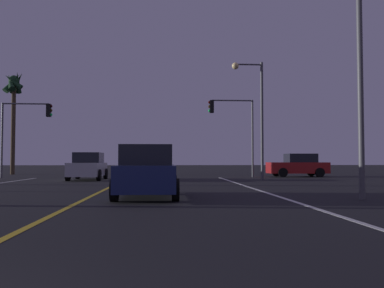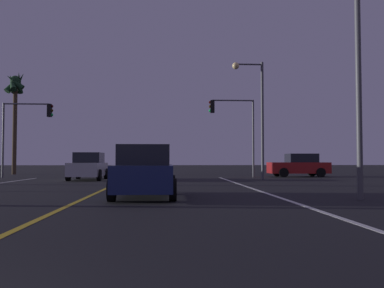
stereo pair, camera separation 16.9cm
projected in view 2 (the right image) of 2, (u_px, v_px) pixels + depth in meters
name	position (u px, v px, depth m)	size (l,w,h in m)	color
lane_edge_right	(287.00, 200.00, 12.40)	(0.16, 32.34, 0.01)	silver
lane_center_divider	(78.00, 201.00, 12.03)	(0.16, 32.34, 0.01)	gold
car_crossing_side	(299.00, 166.00, 30.04)	(4.30, 2.02, 1.70)	black
car_lead_same_lane	(145.00, 172.00, 13.34)	(2.02, 4.30, 1.70)	black
car_oncoming	(88.00, 167.00, 25.43)	(2.02, 4.30, 1.70)	black
traffic_light_near_right	(232.00, 120.00, 29.25)	(3.28, 0.36, 5.57)	#4C4C51
traffic_light_near_left	(28.00, 122.00, 28.40)	(3.46, 0.36, 5.20)	#4C4C51
street_lamp_right_near	(345.00, 22.00, 12.79)	(2.04, 0.44, 8.87)	#4C4C51
street_lamp_right_far	(255.00, 104.00, 25.73)	(1.99, 0.44, 7.44)	#4C4C51
palm_tree_left_far	(15.00, 92.00, 35.37)	(2.03, 2.08, 8.94)	#473826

